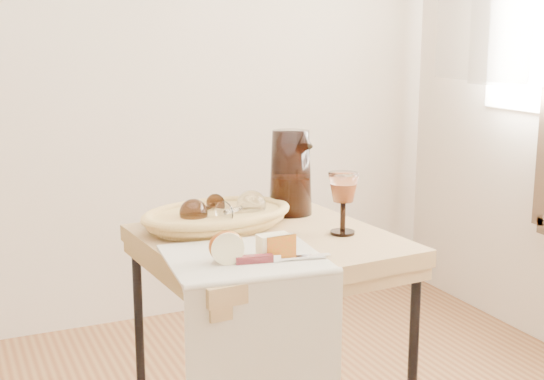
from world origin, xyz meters
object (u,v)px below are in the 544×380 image
goblet_lying_a (203,209)px  pitcher (291,173)px  goblet_lying_b (240,208)px  side_table (269,374)px  table_knife (279,257)px  tea_towel (244,258)px  wine_goblet (343,203)px  apple_half (226,246)px  bread_basket (218,219)px

goblet_lying_a → pitcher: bearing=150.5°
goblet_lying_b → pitcher: 0.21m
side_table → table_knife: bearing=-107.7°
goblet_lying_a → table_knife: bearing=59.8°
pitcher → table_knife: (-0.21, -0.39, -0.10)m
goblet_lying_b → pitcher: pitcher is taller
tea_towel → wine_goblet: (0.30, 0.09, 0.07)m
goblet_lying_a → table_knife: goblet_lying_a is taller
goblet_lying_b → apple_half: 0.31m
goblet_lying_b → wine_goblet: wine_goblet is taller
side_table → pitcher: bearing=51.7°
goblet_lying_b → table_knife: size_ratio=0.60×
side_table → goblet_lying_a: bearing=128.0°
pitcher → bread_basket: bearing=-148.8°
side_table → bread_basket: 0.41m
goblet_lying_a → wine_goblet: size_ratio=0.74×
apple_half → table_knife: 0.12m
side_table → apple_half: apple_half is taller
side_table → goblet_lying_b: (-0.03, 0.11, 0.41)m
goblet_lying_b → table_knife: bearing=-124.2°
side_table → table_knife: (-0.07, -0.20, 0.37)m
side_table → table_knife: 0.43m
tea_towel → apple_half: apple_half is taller
wine_goblet → apple_half: bearing=-162.2°
table_knife → bread_basket: bearing=103.9°
tea_towel → goblet_lying_a: goblet_lying_a is taller
pitcher → table_knife: bearing=-101.1°
side_table → goblet_lying_a: (-0.12, 0.15, 0.41)m
bread_basket → goblet_lying_b: size_ratio=2.88×
goblet_lying_a → apple_half: goblet_lying_a is taller
tea_towel → bread_basket: 0.28m
bread_basket → goblet_lying_a: 0.04m
bread_basket → table_knife: (0.02, -0.34, -0.01)m
wine_goblet → goblet_lying_a: bearing=145.4°
goblet_lying_a → wine_goblet: (0.29, -0.20, 0.03)m
bread_basket → apple_half: size_ratio=4.70×
wine_goblet → bread_basket: bearing=144.5°
wine_goblet → table_knife: (-0.24, -0.15, -0.06)m
apple_half → goblet_lying_a: bearing=90.5°
goblet_lying_b → pitcher: (0.18, 0.08, 0.06)m
side_table → goblet_lying_b: bearing=105.3°
bread_basket → table_knife: bread_basket is taller
goblet_lying_a → wine_goblet: 0.35m
bread_basket → table_knife: size_ratio=1.74×
tea_towel → goblet_lying_a: (0.01, 0.29, 0.04)m
goblet_lying_b → apple_half: bearing=-145.1°
bread_basket → goblet_lying_a: size_ratio=3.09×
pitcher → table_knife: 0.46m
tea_towel → goblet_lying_b: (0.09, 0.26, 0.05)m
wine_goblet → table_knife: 0.29m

